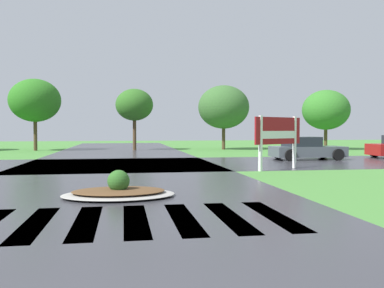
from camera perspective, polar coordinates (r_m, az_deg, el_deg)
asphalt_roadway at (r=12.36m, az=-10.37°, el=-5.92°), size 9.32×80.00×0.01m
asphalt_cross_road at (r=20.54m, az=-9.96°, el=-2.76°), size 90.00×8.38×0.01m
crosswalk_stripes at (r=8.04m, az=-10.94°, el=-10.23°), size 6.75×2.99×0.01m
estate_billboard at (r=17.99m, az=11.66°, el=1.43°), size 2.50×1.46×2.26m
median_island at (r=10.76m, az=-9.97°, el=-6.39°), size 2.84×1.97×0.68m
car_white_sedan at (r=24.30m, az=15.26°, el=-0.68°), size 4.02×2.06×1.28m
background_treeline at (r=34.38m, az=-10.67°, el=5.53°), size 36.01×6.43×6.27m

